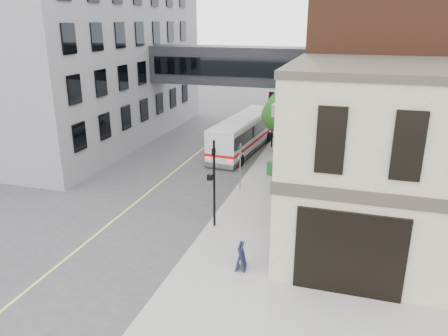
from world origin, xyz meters
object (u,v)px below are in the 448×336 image
Objects in this scene: pedestrian_b at (283,148)px; sandwich_board at (241,257)px; pedestrian_a at (280,160)px; bus at (243,133)px; pedestrian_c at (286,154)px; newspaper_box at (271,169)px.

sandwich_board is at bearing -87.50° from pedestrian_b.
pedestrian_a is at bearing -84.47° from pedestrian_b.
bus is 9.11× the size of sandwich_board.
pedestrian_a is 0.83× the size of pedestrian_c.
sandwich_board reaches higher than newspaper_box.
pedestrian_c is at bearing -38.86° from bus.
pedestrian_a reaches higher than sandwich_board.
sandwich_board is at bearing -70.52° from pedestrian_a.
pedestrian_b is at bearing -25.12° from bus.
pedestrian_b is at bearing 87.13° from sandwich_board.
pedestrian_b is 1.51× the size of sandwich_board.
sandwich_board is at bearing -73.09° from newspaper_box.
pedestrian_c is (3.97, -3.20, -0.46)m from bus.
newspaper_box is at bearing 88.92° from sandwich_board.
pedestrian_a is 1.36× the size of sandwich_board.
newspaper_box is (-0.45, -1.06, -0.32)m from pedestrian_a.
pedestrian_a is 1.71× the size of newspaper_box.
newspaper_box is (3.31, -5.36, -0.93)m from bus.
newspaper_box is (-0.66, -2.16, -0.47)m from pedestrian_c.
bus is 5.12m from pedestrian_c.
pedestrian_a is at bearing -68.93° from pedestrian_c.
bus is at bearing 154.01° from pedestrian_b.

